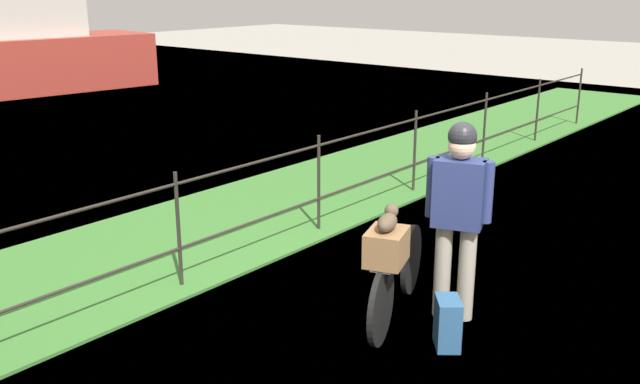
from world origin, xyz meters
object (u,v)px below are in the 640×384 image
object	(u,v)px
cyclist_person	(458,204)
backpack_on_paving	(448,323)
terrier_dog	(388,220)
wooden_crate	(387,247)
bicycle_main	(397,280)
moored_boat_near	(27,52)

from	to	relation	value
cyclist_person	backpack_on_paving	size ratio (longest dim) A/B	4.21
cyclist_person	terrier_dog	bearing A→B (deg)	158.16
wooden_crate	terrier_dog	bearing A→B (deg)	19.27
wooden_crate	cyclist_person	xyz separation A→B (m)	(0.66, -0.25, 0.23)
cyclist_person	backpack_on_paving	distance (m)	0.96
bicycle_main	wooden_crate	size ratio (longest dim) A/B	4.21
bicycle_main	moored_boat_near	distance (m)	15.15
backpack_on_paving	moored_boat_near	size ratio (longest dim) A/B	0.06
wooden_crate	backpack_on_paving	xyz separation A→B (m)	(0.18, -0.47, -0.57)
terrier_dog	backpack_on_paving	world-z (taller)	terrier_dog
wooden_crate	bicycle_main	bearing A→B (deg)	19.27
bicycle_main	moored_boat_near	size ratio (longest dim) A/B	0.25
cyclist_person	moored_boat_near	distance (m)	15.39
backpack_on_paving	moored_boat_near	distance (m)	15.77
wooden_crate	moored_boat_near	distance (m)	15.36
wooden_crate	cyclist_person	world-z (taller)	cyclist_person
bicycle_main	backpack_on_paving	size ratio (longest dim) A/B	3.95
wooden_crate	backpack_on_paving	bearing A→B (deg)	-69.22
cyclist_person	backpack_on_paving	xyz separation A→B (m)	(-0.48, -0.22, -0.80)
bicycle_main	terrier_dog	size ratio (longest dim) A/B	4.88
bicycle_main	terrier_dog	distance (m)	0.73
wooden_crate	moored_boat_near	size ratio (longest dim) A/B	0.06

